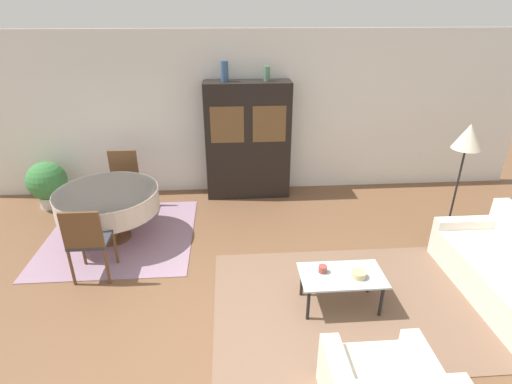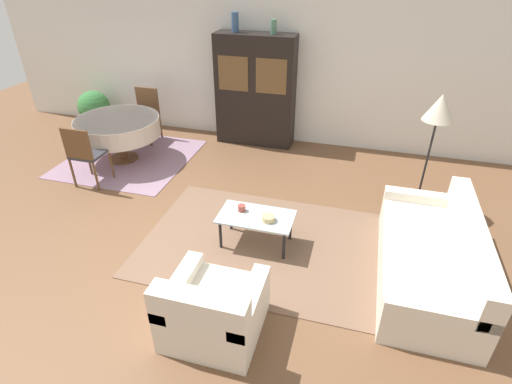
% 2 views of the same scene
% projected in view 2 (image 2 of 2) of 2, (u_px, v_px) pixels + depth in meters
% --- Properties ---
extents(ground_plane, '(14.00, 14.00, 0.00)m').
position_uv_depth(ground_plane, '(165.00, 248.00, 4.88)').
color(ground_plane, brown).
extents(wall_back, '(10.00, 0.06, 2.70)m').
position_uv_depth(wall_back, '(249.00, 65.00, 7.15)').
color(wall_back, white).
rests_on(wall_back, ground_plane).
extents(area_rug, '(2.99, 2.08, 0.01)m').
position_uv_depth(area_rug, '(266.00, 244.00, 4.95)').
color(area_rug, brown).
rests_on(area_rug, ground_plane).
extents(dining_rug, '(2.06, 2.06, 0.01)m').
position_uv_depth(dining_rug, '(130.00, 158.00, 6.97)').
color(dining_rug, gray).
rests_on(dining_rug, ground_plane).
extents(couch, '(0.94, 2.08, 0.78)m').
position_uv_depth(couch, '(432.00, 259.00, 4.30)').
color(couch, silver).
rests_on(couch, ground_plane).
extents(armchair, '(0.86, 0.84, 0.75)m').
position_uv_depth(armchair, '(213.00, 311.00, 3.68)').
color(armchair, silver).
rests_on(armchair, ground_plane).
extents(coffee_table, '(0.90, 0.51, 0.40)m').
position_uv_depth(coffee_table, '(256.00, 219.00, 4.77)').
color(coffee_table, black).
rests_on(coffee_table, area_rug).
extents(display_cabinet, '(1.39, 0.44, 1.94)m').
position_uv_depth(display_cabinet, '(255.00, 91.00, 7.09)').
color(display_cabinet, black).
rests_on(display_cabinet, ground_plane).
extents(dining_table, '(1.38, 1.38, 0.74)m').
position_uv_depth(dining_table, '(118.00, 127.00, 6.63)').
color(dining_table, brown).
rests_on(dining_table, dining_rug).
extents(dining_chair_near, '(0.44, 0.44, 0.96)m').
position_uv_depth(dining_chair_near, '(85.00, 152.00, 5.90)').
color(dining_chair_near, brown).
rests_on(dining_chair_near, dining_rug).
extents(dining_chair_far, '(0.44, 0.44, 0.96)m').
position_uv_depth(dining_chair_far, '(146.00, 111.00, 7.39)').
color(dining_chair_far, brown).
rests_on(dining_chair_far, dining_rug).
extents(floor_lamp, '(0.37, 0.37, 1.64)m').
position_uv_depth(floor_lamp, '(439.00, 113.00, 4.93)').
color(floor_lamp, black).
rests_on(floor_lamp, ground_plane).
extents(cup, '(0.09, 0.09, 0.08)m').
position_uv_depth(cup, '(242.00, 208.00, 4.82)').
color(cup, '#9E4238').
rests_on(cup, coffee_table).
extents(bowl, '(0.16, 0.16, 0.07)m').
position_uv_depth(bowl, '(268.00, 218.00, 4.65)').
color(bowl, tan).
rests_on(bowl, coffee_table).
extents(vase_tall, '(0.12, 0.12, 0.31)m').
position_uv_depth(vase_tall, '(235.00, 22.00, 6.58)').
color(vase_tall, '#33517A').
rests_on(vase_tall, display_cabinet).
extents(vase_short, '(0.10, 0.10, 0.23)m').
position_uv_depth(vase_short, '(274.00, 27.00, 6.45)').
color(vase_short, '#4C7A60').
rests_on(vase_short, display_cabinet).
extents(potted_plant, '(0.62, 0.62, 0.76)m').
position_uv_depth(potted_plant, '(94.00, 108.00, 7.94)').
color(potted_plant, beige).
rests_on(potted_plant, ground_plane).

